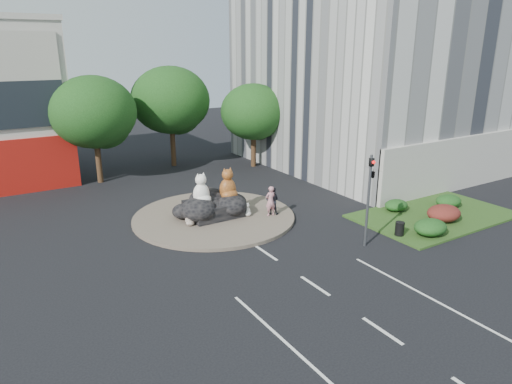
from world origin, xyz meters
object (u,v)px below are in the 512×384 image
(cat_white, at_px, (201,189))
(pedestrian_dark, at_px, (272,201))
(kitten_calico, at_px, (189,217))
(litter_bin, at_px, (400,229))
(cat_tabby, at_px, (228,184))
(pedestrian_pink, at_px, (271,201))
(kitten_white, at_px, (247,209))

(cat_white, height_order, pedestrian_dark, cat_white)
(cat_white, distance_m, kitten_calico, 1.91)
(litter_bin, bearing_deg, pedestrian_dark, 123.26)
(cat_tabby, bearing_deg, litter_bin, -49.04)
(pedestrian_pink, bearing_deg, cat_tabby, -37.88)
(pedestrian_dark, distance_m, litter_bin, 7.75)
(pedestrian_dark, xyz_separation_m, litter_bin, (4.24, -6.47, -0.56))
(kitten_calico, height_order, kitten_white, kitten_calico)
(kitten_white, height_order, pedestrian_dark, pedestrian_dark)
(pedestrian_dark, bearing_deg, cat_white, 19.69)
(litter_bin, bearing_deg, cat_tabby, 128.94)
(cat_tabby, height_order, pedestrian_pink, cat_tabby)
(kitten_white, relative_size, litter_bin, 1.12)
(cat_white, distance_m, pedestrian_dark, 4.52)
(pedestrian_dark, bearing_deg, litter_bin, 164.00)
(cat_tabby, height_order, litter_bin, cat_tabby)
(pedestrian_pink, bearing_deg, kitten_white, -25.36)
(kitten_white, relative_size, pedestrian_pink, 0.46)
(cat_tabby, relative_size, litter_bin, 2.65)
(cat_white, relative_size, kitten_calico, 2.02)
(kitten_calico, bearing_deg, cat_tabby, 34.85)
(cat_white, xyz_separation_m, kitten_white, (2.57, -1.06, -1.46))
(kitten_white, xyz_separation_m, pedestrian_dark, (1.54, -0.51, 0.43))
(kitten_calico, height_order, pedestrian_pink, pedestrian_pink)
(kitten_calico, distance_m, pedestrian_pink, 5.09)
(cat_white, height_order, litter_bin, cat_white)
(cat_white, bearing_deg, litter_bin, -50.58)
(kitten_white, xyz_separation_m, litter_bin, (5.78, -6.98, -0.13))
(cat_white, bearing_deg, pedestrian_pink, -31.52)
(kitten_white, distance_m, pedestrian_pink, 1.54)
(kitten_calico, relative_size, pedestrian_dark, 0.57)
(cat_tabby, distance_m, litter_bin, 10.50)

